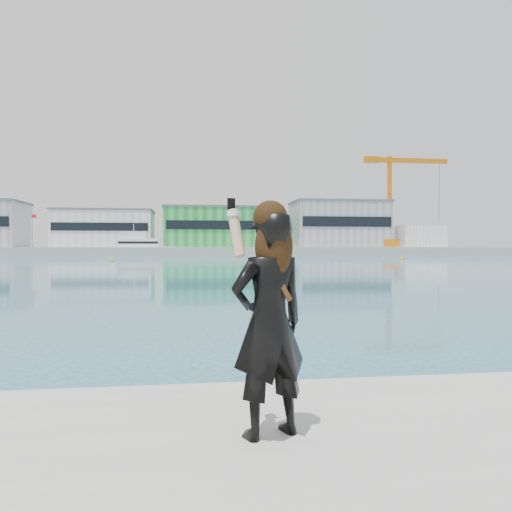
{
  "coord_description": "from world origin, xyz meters",
  "views": [
    {
      "loc": [
        -1.02,
        -4.13,
        2.21
      ],
      "look_at": [
        -0.42,
        0.2,
        2.13
      ],
      "focal_mm": 35.0,
      "sensor_mm": 36.0,
      "label": 1
    }
  ],
  "objects_px": {
    "buoy_far": "(112,261)",
    "woman": "(269,316)",
    "dock_crane": "(394,198)",
    "motor_yacht": "(139,247)",
    "buoy_near": "(402,259)"
  },
  "relations": [
    {
      "from": "buoy_far",
      "to": "woman",
      "type": "relative_size",
      "value": 0.28
    },
    {
      "from": "dock_crane",
      "to": "woman",
      "type": "height_order",
      "value": "dock_crane"
    },
    {
      "from": "motor_yacht",
      "to": "woman",
      "type": "xyz_separation_m",
      "value": [
        11.76,
        -115.55,
        -0.38
      ]
    },
    {
      "from": "dock_crane",
      "to": "motor_yacht",
      "type": "xyz_separation_m",
      "value": [
        -65.39,
        -6.96,
        -12.99
      ]
    },
    {
      "from": "dock_crane",
      "to": "motor_yacht",
      "type": "distance_m",
      "value": 67.03
    },
    {
      "from": "motor_yacht",
      "to": "buoy_near",
      "type": "height_order",
      "value": "motor_yacht"
    },
    {
      "from": "motor_yacht",
      "to": "woman",
      "type": "height_order",
      "value": "motor_yacht"
    },
    {
      "from": "dock_crane",
      "to": "buoy_far",
      "type": "xyz_separation_m",
      "value": [
        -65.17,
        -51.11,
        -15.07
      ]
    },
    {
      "from": "dock_crane",
      "to": "woman",
      "type": "distance_m",
      "value": 134.4
    },
    {
      "from": "motor_yacht",
      "to": "dock_crane",
      "type": "bearing_deg",
      "value": -4.28
    },
    {
      "from": "motor_yacht",
      "to": "woman",
      "type": "distance_m",
      "value": 116.14
    },
    {
      "from": "motor_yacht",
      "to": "buoy_near",
      "type": "bearing_deg",
      "value": -51.01
    },
    {
      "from": "buoy_near",
      "to": "woman",
      "type": "height_order",
      "value": "woman"
    },
    {
      "from": "dock_crane",
      "to": "buoy_far",
      "type": "bearing_deg",
      "value": -141.9
    },
    {
      "from": "buoy_near",
      "to": "dock_crane",
      "type": "bearing_deg",
      "value": 68.27
    }
  ]
}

